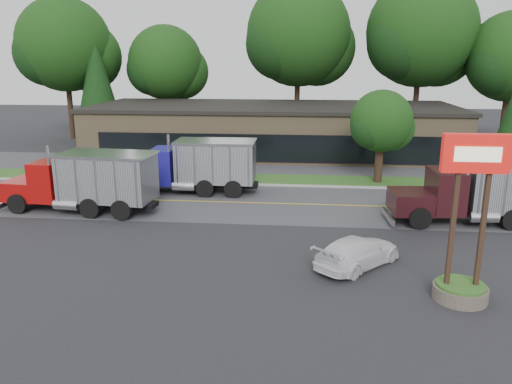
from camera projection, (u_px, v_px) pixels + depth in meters
ground at (188, 261)px, 21.24m from camera, size 140.00×140.00×0.00m
road at (222, 202)px, 29.89m from camera, size 60.00×8.00×0.02m
center_line at (222, 202)px, 29.89m from camera, size 60.00×0.12×0.01m
curb at (232, 185)px, 33.93m from camera, size 60.00×0.30×0.12m
grass_verge at (235, 179)px, 35.66m from camera, size 60.00×3.40×0.03m
far_parking at (244, 165)px, 40.47m from camera, size 60.00×7.00×0.02m
strip_mall at (273, 130)px, 45.53m from camera, size 32.00×12.00×4.00m
bilo_sign at (465, 246)px, 17.34m from camera, size 2.20×1.90×5.95m
tree_far_a at (67, 49)px, 51.56m from camera, size 10.17×9.58×14.51m
tree_far_b at (167, 66)px, 52.99m from camera, size 8.28×7.80×11.81m
tree_far_c at (300, 39)px, 51.02m from camera, size 11.27×10.60×16.07m
tree_far_d at (422, 37)px, 48.92m from camera, size 11.36×10.69×16.20m
tree_far_e at (512, 61)px, 46.81m from camera, size 8.90×8.37×12.69m
evergreen_left at (97, 82)px, 50.00m from camera, size 4.83×4.83×10.98m
tree_verge at (382, 124)px, 33.73m from camera, size 4.46×4.19×6.36m
dump_truck_red at (88, 180)px, 27.66m from camera, size 8.89×3.38×3.36m
dump_truck_blue at (198, 165)px, 31.68m from camera, size 8.60×2.69×3.36m
dump_truck_maroon at (492, 189)px, 25.69m from camera, size 9.32×3.16×3.36m
rally_car at (358, 252)px, 20.56m from camera, size 4.18×4.37×1.25m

